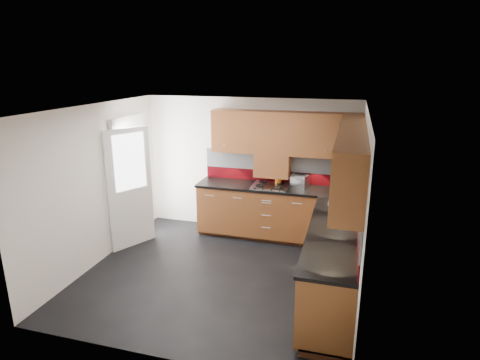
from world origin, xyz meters
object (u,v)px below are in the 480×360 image
(gas_hob, at_px, (270,186))
(food_processor, at_px, (343,195))
(utensil_pot, at_px, (278,179))
(toaster, at_px, (300,180))

(gas_hob, distance_m, food_processor, 1.34)
(gas_hob, bearing_deg, utensil_pot, 58.48)
(utensil_pot, distance_m, toaster, 0.38)
(gas_hob, height_order, utensil_pot, utensil_pot)
(gas_hob, bearing_deg, food_processor, -23.77)
(utensil_pot, relative_size, toaster, 1.19)
(utensil_pot, xyz_separation_m, toaster, (0.37, 0.00, 0.01))
(food_processor, bearing_deg, gas_hob, 156.23)
(gas_hob, distance_m, toaster, 0.52)
(food_processor, bearing_deg, utensil_pot, 147.40)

